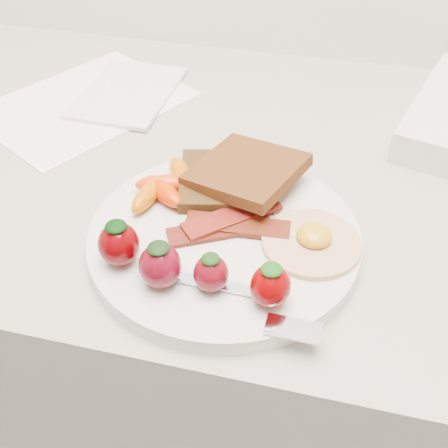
# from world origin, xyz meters

# --- Properties ---
(counter) EXTENTS (2.00, 0.60, 0.90)m
(counter) POSITION_xyz_m (0.00, 1.70, 0.45)
(counter) COLOR gray
(counter) RESTS_ON ground
(plate) EXTENTS (0.27, 0.27, 0.02)m
(plate) POSITION_xyz_m (-0.01, 1.55, 0.91)
(plate) COLOR silver
(plate) RESTS_ON counter
(toast_lower) EXTENTS (0.12, 0.12, 0.01)m
(toast_lower) POSITION_xyz_m (-0.03, 1.62, 0.93)
(toast_lower) COLOR black
(toast_lower) RESTS_ON plate
(toast_upper) EXTENTS (0.13, 0.13, 0.02)m
(toast_upper) POSITION_xyz_m (-0.01, 1.63, 0.94)
(toast_upper) COLOR black
(toast_upper) RESTS_ON toast_lower
(fried_egg) EXTENTS (0.12, 0.12, 0.02)m
(fried_egg) POSITION_xyz_m (0.07, 1.55, 0.92)
(fried_egg) COLOR beige
(fried_egg) RESTS_ON plate
(bacon_strips) EXTENTS (0.12, 0.10, 0.01)m
(bacon_strips) POSITION_xyz_m (-0.01, 1.56, 0.92)
(bacon_strips) COLOR #350B03
(bacon_strips) RESTS_ON plate
(baby_carrots) EXTENTS (0.07, 0.11, 0.02)m
(baby_carrots) POSITION_xyz_m (-0.09, 1.59, 0.93)
(baby_carrots) COLOR red
(baby_carrots) RESTS_ON plate
(strawberries) EXTENTS (0.18, 0.05, 0.05)m
(strawberries) POSITION_xyz_m (-0.03, 1.48, 0.94)
(strawberries) COLOR #510003
(strawberries) RESTS_ON plate
(fork) EXTENTS (0.17, 0.05, 0.00)m
(fork) POSITION_xyz_m (0.02, 1.46, 0.92)
(fork) COLOR white
(fork) RESTS_ON plate
(paper_sheet) EXTENTS (0.30, 0.33, 0.00)m
(paper_sheet) POSITION_xyz_m (-0.27, 1.78, 0.90)
(paper_sheet) COLOR white
(paper_sheet) RESTS_ON counter
(notepad) EXTENTS (0.12, 0.18, 0.01)m
(notepad) POSITION_xyz_m (-0.22, 1.81, 0.91)
(notepad) COLOR silver
(notepad) RESTS_ON paper_sheet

